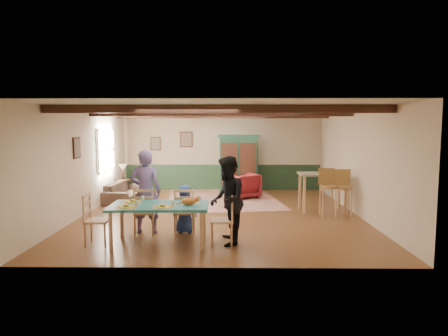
{
  "coord_description": "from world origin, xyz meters",
  "views": [
    {
      "loc": [
        0.22,
        -10.22,
        2.27
      ],
      "look_at": [
        0.09,
        0.46,
        1.15
      ],
      "focal_mm": 32.0,
      "sensor_mm": 36.0,
      "label": 1
    }
  ],
  "objects_px": {
    "person_woman": "(227,201)",
    "armchair": "(243,186)",
    "counter_table": "(322,192)",
    "bar_stool_left": "(328,193)",
    "person_man": "(146,192)",
    "cat": "(189,201)",
    "sofa": "(124,191)",
    "armoire": "(239,164)",
    "table_lamp": "(123,172)",
    "dining_chair_end_right": "(222,219)",
    "end_table": "(123,188)",
    "dining_chair_far_left": "(145,211)",
    "dining_chair_far_right": "(185,211)",
    "person_child": "(185,209)",
    "dining_chair_end_left": "(97,219)",
    "bar_stool_right": "(344,193)",
    "dining_table": "(160,225)"
  },
  "relations": [
    {
      "from": "person_woman",
      "to": "armchair",
      "type": "distance_m",
      "value": 5.06
    },
    {
      "from": "counter_table",
      "to": "bar_stool_left",
      "type": "bearing_deg",
      "value": -88.5
    },
    {
      "from": "person_man",
      "to": "cat",
      "type": "bearing_deg",
      "value": 136.55
    },
    {
      "from": "bar_stool_left",
      "to": "armchair",
      "type": "bearing_deg",
      "value": 128.55
    },
    {
      "from": "sofa",
      "to": "bar_stool_left",
      "type": "height_order",
      "value": "bar_stool_left"
    },
    {
      "from": "armoire",
      "to": "table_lamp",
      "type": "height_order",
      "value": "armoire"
    },
    {
      "from": "table_lamp",
      "to": "person_man",
      "type": "bearing_deg",
      "value": -69.55
    },
    {
      "from": "person_woman",
      "to": "table_lamp",
      "type": "height_order",
      "value": "person_woman"
    },
    {
      "from": "dining_chair_end_right",
      "to": "counter_table",
      "type": "relative_size",
      "value": 0.79
    },
    {
      "from": "cat",
      "to": "end_table",
      "type": "height_order",
      "value": "cat"
    },
    {
      "from": "dining_chair_far_left",
      "to": "end_table",
      "type": "relative_size",
      "value": 1.8
    },
    {
      "from": "cat",
      "to": "table_lamp",
      "type": "height_order",
      "value": "table_lamp"
    },
    {
      "from": "dining_chair_far_right",
      "to": "counter_table",
      "type": "bearing_deg",
      "value": -147.52
    },
    {
      "from": "dining_chair_far_left",
      "to": "person_child",
      "type": "xyz_separation_m",
      "value": [
        0.83,
        0.1,
        0.03
      ]
    },
    {
      "from": "dining_chair_end_left",
      "to": "person_woman",
      "type": "xyz_separation_m",
      "value": [
        2.49,
        0.06,
        0.36
      ]
    },
    {
      "from": "dining_chair_end_right",
      "to": "person_woman",
      "type": "height_order",
      "value": "person_woman"
    },
    {
      "from": "dining_chair_far_left",
      "to": "bar_stool_left",
      "type": "xyz_separation_m",
      "value": [
        4.26,
        1.75,
        0.11
      ]
    },
    {
      "from": "dining_chair_far_left",
      "to": "dining_chair_far_right",
      "type": "bearing_deg",
      "value": 180.0
    },
    {
      "from": "person_man",
      "to": "armchair",
      "type": "bearing_deg",
      "value": -119.02
    },
    {
      "from": "table_lamp",
      "to": "person_child",
      "type": "bearing_deg",
      "value": -60.78
    },
    {
      "from": "dining_chair_end_right",
      "to": "person_man",
      "type": "distance_m",
      "value": 1.85
    },
    {
      "from": "dining_chair_far_left",
      "to": "table_lamp",
      "type": "height_order",
      "value": "table_lamp"
    },
    {
      "from": "person_man",
      "to": "person_woman",
      "type": "relative_size",
      "value": 1.05
    },
    {
      "from": "dining_chair_far_right",
      "to": "person_man",
      "type": "distance_m",
      "value": 0.93
    },
    {
      "from": "bar_stool_right",
      "to": "dining_table",
      "type": "bearing_deg",
      "value": -147.61
    },
    {
      "from": "sofa",
      "to": "end_table",
      "type": "height_order",
      "value": "sofa"
    },
    {
      "from": "person_man",
      "to": "counter_table",
      "type": "bearing_deg",
      "value": -153.68
    },
    {
      "from": "dining_chair_end_left",
      "to": "bar_stool_left",
      "type": "relative_size",
      "value": 0.82
    },
    {
      "from": "armchair",
      "to": "table_lamp",
      "type": "relative_size",
      "value": 1.72
    },
    {
      "from": "counter_table",
      "to": "armchair",
      "type": "bearing_deg",
      "value": 135.44
    },
    {
      "from": "person_woman",
      "to": "armchair",
      "type": "xyz_separation_m",
      "value": [
        0.49,
        5.01,
        -0.46
      ]
    },
    {
      "from": "person_child",
      "to": "armchair",
      "type": "height_order",
      "value": "person_child"
    },
    {
      "from": "dining_chair_end_left",
      "to": "armoire",
      "type": "bearing_deg",
      "value": -26.74
    },
    {
      "from": "sofa",
      "to": "dining_chair_far_left",
      "type": "bearing_deg",
      "value": -155.94
    },
    {
      "from": "bar_stool_left",
      "to": "cat",
      "type": "bearing_deg",
      "value": -141.8
    },
    {
      "from": "cat",
      "to": "bar_stool_left",
      "type": "relative_size",
      "value": 0.31
    },
    {
      "from": "dining_table",
      "to": "dining_chair_end_left",
      "type": "height_order",
      "value": "dining_chair_end_left"
    },
    {
      "from": "person_man",
      "to": "sofa",
      "type": "distance_m",
      "value": 4.01
    },
    {
      "from": "dining_chair_end_left",
      "to": "armchair",
      "type": "distance_m",
      "value": 5.88
    },
    {
      "from": "dining_chair_end_left",
      "to": "sofa",
      "type": "height_order",
      "value": "dining_chair_end_left"
    },
    {
      "from": "armchair",
      "to": "dining_chair_far_left",
      "type": "bearing_deg",
      "value": 30.95
    },
    {
      "from": "dining_table",
      "to": "cat",
      "type": "xyz_separation_m",
      "value": [
        0.57,
        -0.09,
        0.48
      ]
    },
    {
      "from": "end_table",
      "to": "bar_stool_left",
      "type": "relative_size",
      "value": 0.45
    },
    {
      "from": "person_man",
      "to": "sofa",
      "type": "relative_size",
      "value": 0.92
    },
    {
      "from": "person_man",
      "to": "sofa",
      "type": "height_order",
      "value": "person_man"
    },
    {
      "from": "armoire",
      "to": "counter_table",
      "type": "relative_size",
      "value": 1.6
    },
    {
      "from": "dining_table",
      "to": "dining_chair_end_left",
      "type": "xyz_separation_m",
      "value": [
        -1.19,
        -0.03,
        0.1
      ]
    },
    {
      "from": "person_man",
      "to": "sofa",
      "type": "xyz_separation_m",
      "value": [
        -1.44,
        3.69,
        -0.61
      ]
    },
    {
      "from": "dining_chair_far_right",
      "to": "armoire",
      "type": "distance_m",
      "value": 5.42
    },
    {
      "from": "end_table",
      "to": "bar_stool_left",
      "type": "height_order",
      "value": "bar_stool_left"
    }
  ]
}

